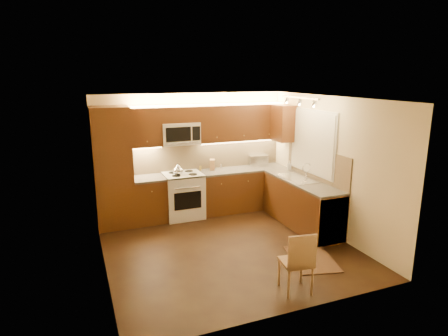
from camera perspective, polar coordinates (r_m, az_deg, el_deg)
name	(u,v)px	position (r m, az deg, el deg)	size (l,w,h in m)	color
floor	(228,247)	(6.68, 0.55, -11.65)	(4.00, 4.00, 0.01)	black
ceiling	(228,98)	(6.05, 0.60, 10.30)	(4.00, 4.00, 0.01)	beige
wall_back	(192,154)	(8.09, -4.77, 2.16)	(4.00, 0.01, 2.50)	beige
wall_front	(293,217)	(4.55, 10.19, -7.22)	(4.00, 0.01, 2.50)	beige
wall_left	(99,189)	(5.83, -18.00, -3.02)	(0.01, 4.00, 2.50)	beige
wall_right	(330,166)	(7.22, 15.44, 0.31)	(0.01, 4.00, 2.50)	beige
pantry	(113,168)	(7.52, -16.20, -0.01)	(0.70, 0.60, 2.30)	#40250D
base_cab_back_left	(149,200)	(7.79, -11.01, -4.74)	(0.62, 0.60, 0.86)	#40250D
counter_back_left	(148,179)	(7.66, -11.16, -1.54)	(0.62, 0.60, 0.04)	#33302E
base_cab_back_right	(243,189)	(8.37, 2.78, -3.21)	(1.92, 0.60, 0.86)	#40250D
counter_back_right	(243,169)	(8.25, 2.81, -0.21)	(1.92, 0.60, 0.04)	#33302E
base_cab_right	(301,204)	(7.59, 11.42, -5.26)	(0.60, 2.00, 0.86)	#40250D
counter_right	(303,182)	(7.46, 11.58, -1.98)	(0.60, 2.00, 0.04)	#33302E
dishwasher	(323,216)	(7.05, 14.51, -6.91)	(0.58, 0.60, 0.84)	silver
backsplash_back	(208,155)	(8.19, -2.40, 1.99)	(3.30, 0.02, 0.60)	tan
backsplash_right	(316,164)	(7.54, 13.55, 0.59)	(0.02, 2.00, 0.60)	tan
upper_cab_back_left	(145,127)	(7.59, -11.68, 5.96)	(0.62, 0.35, 0.75)	#40250D
upper_cab_back_right	(241,123)	(8.19, 2.53, 6.76)	(1.92, 0.35, 0.75)	#40250D
upper_cab_bridge	(179,114)	(7.72, -6.67, 7.91)	(0.76, 0.35, 0.31)	#40250D
upper_cab_right_corner	(284,123)	(8.17, 8.83, 6.60)	(0.35, 0.50, 0.75)	#40250D
stove	(183,195)	(7.90, -6.06, -4.07)	(0.76, 0.65, 0.92)	silver
microwave	(180,133)	(7.75, -6.56, 5.14)	(0.76, 0.38, 0.44)	silver
window_frame	(313,142)	(7.58, 13.04, 3.77)	(0.03, 1.44, 1.24)	silver
window_blinds	(312,142)	(7.57, 12.91, 3.77)	(0.02, 1.36, 1.16)	silver
sink	(298,175)	(7.56, 11.00, -1.01)	(0.52, 0.86, 0.15)	silver
faucet	(307,170)	(7.63, 12.17, -0.33)	(0.20, 0.04, 0.30)	silver
track_light_bar	(300,98)	(7.12, 11.16, 10.22)	(0.04, 1.20, 0.03)	silver
kettle	(178,169)	(7.65, -6.86, -0.19)	(0.20, 0.20, 0.24)	silver
toaster_oven	(258,160)	(8.53, 5.02, 1.18)	(0.41, 0.30, 0.24)	silver
knife_block	(212,165)	(8.11, -1.76, 0.50)	(0.10, 0.16, 0.22)	#936942
spice_jar_a	(211,168)	(8.10, -1.95, 0.02)	(0.04, 0.04, 0.10)	silver
spice_jar_b	(211,167)	(8.15, -1.93, 0.12)	(0.04, 0.04, 0.10)	olive
spice_jar_c	(221,166)	(8.23, -0.46, 0.28)	(0.05, 0.05, 0.10)	silver
spice_jar_d	(200,168)	(8.08, -3.53, -0.02)	(0.04, 0.04, 0.10)	olive
soap_bottle	(289,165)	(8.28, 9.69, 0.43)	(0.08, 0.08, 0.18)	silver
rug	(311,259)	(6.43, 12.86, -12.98)	(0.65, 0.98, 0.01)	black
dining_chair	(296,261)	(5.37, 10.63, -13.36)	(0.39, 0.39, 0.88)	#936942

